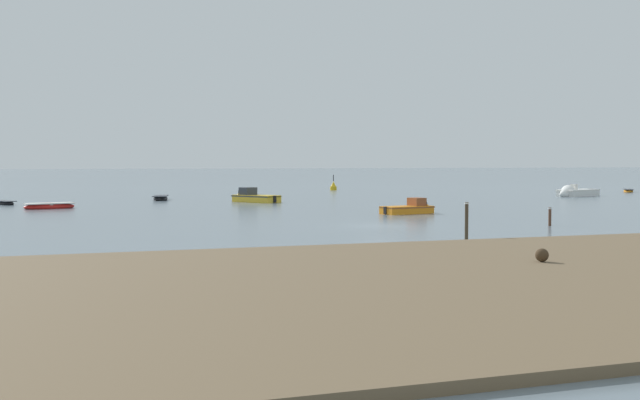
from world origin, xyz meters
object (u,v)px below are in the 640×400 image
rowboat_moored_2 (628,191)px  rowboat_moored_5 (5,203)px  mooring_post_near (550,217)px  rowboat_moored_1 (49,206)px  motorboat_moored_1 (573,194)px  channel_buoy (333,187)px  motorboat_moored_2 (250,199)px  rowboat_moored_3 (161,198)px  mooring_post_left (467,222)px  motorboat_moored_0 (414,210)px

rowboat_moored_2 → rowboat_moored_5: size_ratio=1.01×
rowboat_moored_2 → mooring_post_near: (-42.72, -43.21, 0.41)m
rowboat_moored_1 → rowboat_moored_2: rowboat_moored_1 is taller
rowboat_moored_2 → motorboat_moored_1: bearing=-24.4°
rowboat_moored_1 → channel_buoy: channel_buoy is taller
motorboat_moored_2 → channel_buoy: bearing=-66.1°
rowboat_moored_5 → rowboat_moored_2: bearing=-110.8°
motorboat_moored_2 → rowboat_moored_3: motorboat_moored_2 is taller
channel_buoy → mooring_post_left: bearing=-105.0°
rowboat_moored_2 → channel_buoy: bearing=-83.7°
channel_buoy → rowboat_moored_1: bearing=-139.1°
rowboat_moored_2 → mooring_post_left: bearing=-10.6°
motorboat_moored_0 → rowboat_moored_5: bearing=129.9°
rowboat_moored_1 → mooring_post_left: (19.52, -35.92, 0.73)m
rowboat_moored_1 → mooring_post_near: size_ratio=3.57×
rowboat_moored_1 → motorboat_moored_2: bearing=-0.5°
rowboat_moored_5 → motorboat_moored_2: bearing=-122.2°
rowboat_moored_1 → mooring_post_near: 41.46m
mooring_post_near → mooring_post_left: size_ratio=0.59×
rowboat_moored_5 → channel_buoy: channel_buoy is taller
rowboat_moored_1 → rowboat_moored_5: 8.93m
rowboat_moored_3 → mooring_post_near: (17.86, -41.83, 0.38)m
rowboat_moored_3 → rowboat_moored_5: bearing=119.0°
motorboat_moored_2 → rowboat_moored_2: size_ratio=1.71×
rowboat_moored_3 → motorboat_moored_0: bearing=-138.1°
motorboat_moored_2 → rowboat_moored_1: (-18.84, -5.22, -0.14)m
rowboat_moored_2 → channel_buoy: 38.90m
mooring_post_left → rowboat_moored_1: bearing=118.5°
motorboat_moored_2 → mooring_post_near: (10.14, -34.86, 0.23)m
rowboat_moored_2 → mooring_post_left: 71.92m
motorboat_moored_1 → rowboat_moored_1: motorboat_moored_1 is taller
motorboat_moored_2 → mooring_post_near: 36.30m
mooring_post_left → rowboat_moored_2: bearing=43.5°
rowboat_moored_3 → mooring_post_near: size_ratio=3.39×
rowboat_moored_3 → mooring_post_left: mooring_post_left is taller
mooring_post_near → rowboat_moored_1: bearing=134.4°
rowboat_moored_1 → rowboat_moored_2: bearing=-5.2°
motorboat_moored_1 → rowboat_moored_3: bearing=-28.8°
motorboat_moored_0 → rowboat_moored_2: size_ratio=1.45×
rowboat_moored_3 → channel_buoy: (26.78, 20.64, 0.28)m
channel_buoy → mooring_post_left: 71.16m
rowboat_moored_1 → mooring_post_left: mooring_post_left is taller
motorboat_moored_0 → channel_buoy: (11.55, 48.87, 0.19)m
motorboat_moored_1 → rowboat_moored_5: 60.59m
motorboat_moored_2 → rowboat_moored_2: (52.86, 8.35, -0.18)m
motorboat_moored_1 → rowboat_moored_2: 17.25m
motorboat_moored_0 → rowboat_moored_1: (-26.35, 16.04, -0.09)m
rowboat_moored_5 → rowboat_moored_3: bearing=-99.6°
motorboat_moored_2 → rowboat_moored_3: 10.40m
rowboat_moored_2 → mooring_post_near: 60.77m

